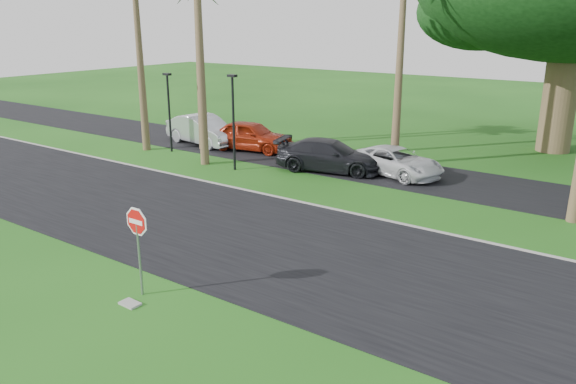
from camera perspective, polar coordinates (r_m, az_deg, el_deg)
The scene contains 12 objects.
ground at distance 18.14m, azimuth -8.38°, elevation -6.22°, with size 120.00×120.00×0.00m, color #1B4B12.
road at distance 19.51m, azimuth -4.35°, elevation -4.33°, with size 120.00×8.00×0.02m, color black.
parking_strip at distance 27.99m, azimuth 9.41°, elevation 2.18°, with size 120.00×5.00×0.02m, color black.
curb at distance 22.57m, azimuth 2.18°, elevation -1.21°, with size 120.00×0.12×0.06m, color gray.
stop_sign_near at distance 15.25m, azimuth -15.04°, elevation -4.07°, with size 1.05×0.07×2.62m.
streetlight_left at distance 31.88m, azimuth -12.00°, elevation 8.43°, with size 0.45×0.25×4.34m.
streetlight_right at distance 27.36m, azimuth -5.58°, elevation 7.65°, with size 0.45×0.25×4.64m.
car_silver at distance 33.68m, azimuth -8.58°, elevation 6.23°, with size 1.81×5.20×1.71m, color #B8BAC0.
car_red at distance 31.84m, azimuth -3.82°, elevation 5.71°, with size 1.96×4.88×1.66m, color maroon.
car_dark at distance 27.46m, azimuth 4.23°, elevation 3.70°, with size 2.14×5.25×1.52m, color black.
car_minivan at distance 27.12m, azimuth 10.92°, elevation 3.02°, with size 2.17×4.71×1.31m, color silver.
utility_slab at distance 15.50m, azimuth -15.76°, elevation -10.86°, with size 0.55×0.35×0.06m, color gray.
Camera 1 is at (11.63, -11.94, 7.15)m, focal length 35.00 mm.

